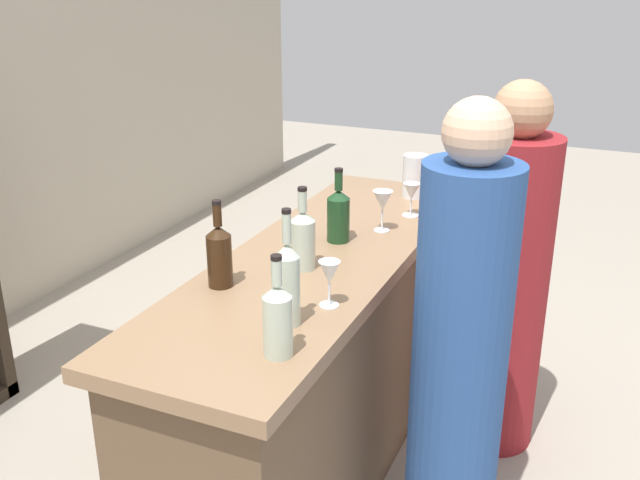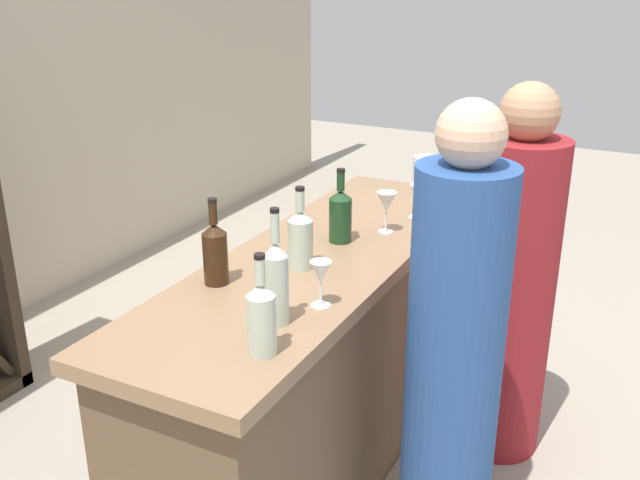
{
  "view_description": "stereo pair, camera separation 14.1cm",
  "coord_description": "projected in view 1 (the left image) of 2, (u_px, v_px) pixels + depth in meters",
  "views": [
    {
      "loc": [
        -2.15,
        -0.94,
        1.88
      ],
      "look_at": [
        0.0,
        0.0,
        0.97
      ],
      "focal_mm": 40.55,
      "sensor_mm": 36.0,
      "label": 1
    },
    {
      "loc": [
        -2.08,
        -1.07,
        1.88
      ],
      "look_at": [
        0.0,
        0.0,
        0.97
      ],
      "focal_mm": 40.55,
      "sensor_mm": 36.0,
      "label": 2
    }
  ],
  "objects": [
    {
      "name": "ground_plane",
      "position": [
        320.0,
        469.0,
        2.86
      ],
      "size": [
        12.0,
        12.0,
        0.0
      ],
      "primitive_type": "plane",
      "color": "#9E9384"
    },
    {
      "name": "bar_counter",
      "position": [
        320.0,
        367.0,
        2.69
      ],
      "size": [
        1.92,
        0.58,
        0.92
      ],
      "color": "brown",
      "rests_on": "ground"
    },
    {
      "name": "wine_bottle_leftmost_clear_pale",
      "position": [
        278.0,
        318.0,
        1.84
      ],
      "size": [
        0.08,
        0.08,
        0.28
      ],
      "color": "#B7C6B2",
      "rests_on": "bar_counter"
    },
    {
      "name": "wine_bottle_second_left_clear_pale",
      "position": [
        288.0,
        282.0,
        1.99
      ],
      "size": [
        0.07,
        0.07,
        0.34
      ],
      "color": "#B7C6B2",
      "rests_on": "bar_counter"
    },
    {
      "name": "wine_bottle_center_amber_brown",
      "position": [
        219.0,
        254.0,
        2.24
      ],
      "size": [
        0.08,
        0.08,
        0.28
      ],
      "color": "#331E0F",
      "rests_on": "bar_counter"
    },
    {
      "name": "wine_bottle_second_right_clear_pale",
      "position": [
        302.0,
        238.0,
        2.37
      ],
      "size": [
        0.08,
        0.08,
        0.28
      ],
      "color": "#B7C6B2",
      "rests_on": "bar_counter"
    },
    {
      "name": "wine_bottle_rightmost_olive_green",
      "position": [
        338.0,
        214.0,
        2.61
      ],
      "size": [
        0.08,
        0.08,
        0.27
      ],
      "color": "#193D1E",
      "rests_on": "bar_counter"
    },
    {
      "name": "wine_glass_near_left",
      "position": [
        329.0,
        274.0,
        2.11
      ],
      "size": [
        0.07,
        0.07,
        0.14
      ],
      "color": "white",
      "rests_on": "bar_counter"
    },
    {
      "name": "wine_glass_near_center",
      "position": [
        411.0,
        193.0,
        2.87
      ],
      "size": [
        0.07,
        0.07,
        0.14
      ],
      "color": "white",
      "rests_on": "bar_counter"
    },
    {
      "name": "wine_glass_near_right",
      "position": [
        383.0,
        202.0,
        2.7
      ],
      "size": [
        0.08,
        0.08,
        0.16
      ],
      "color": "white",
      "rests_on": "bar_counter"
    },
    {
      "name": "water_pitcher",
      "position": [
        415.0,
        176.0,
        3.11
      ],
      "size": [
        0.11,
        0.11,
        0.18
      ],
      "color": "silver",
      "rests_on": "bar_counter"
    },
    {
      "name": "person_left_guest",
      "position": [
        505.0,
        286.0,
        2.83
      ],
      "size": [
        0.34,
        0.34,
        1.49
      ],
      "rotation": [
        0.0,
        0.0,
        1.55
      ],
      "color": "maroon",
      "rests_on": "ground"
    },
    {
      "name": "person_center_guest",
      "position": [
        460.0,
        356.0,
        2.27
      ],
      "size": [
        0.32,
        0.32,
        1.54
      ],
      "rotation": [
        0.0,
        0.0,
        1.5
      ],
      "color": "#284C8C",
      "rests_on": "ground"
    }
  ]
}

